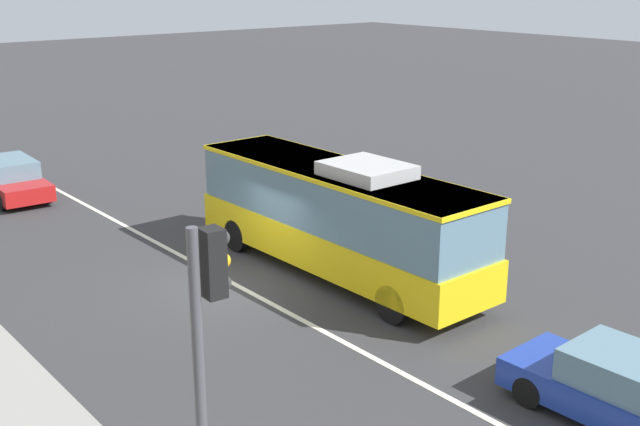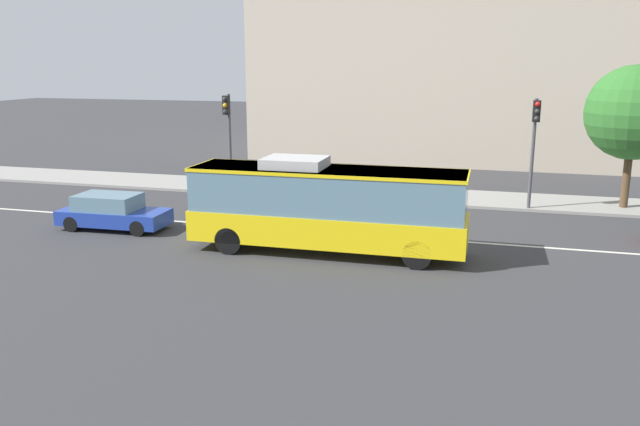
# 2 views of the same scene
# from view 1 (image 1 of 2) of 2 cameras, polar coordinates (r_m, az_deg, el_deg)

# --- Properties ---
(ground_plane) EXTENTS (160.00, 160.00, 0.00)m
(ground_plane) POSITION_cam_1_polar(r_m,az_deg,el_deg) (22.12, -6.21, -5.13)
(ground_plane) COLOR #333335
(lane_centre_line) EXTENTS (76.00, 0.16, 0.01)m
(lane_centre_line) POSITION_cam_1_polar(r_m,az_deg,el_deg) (22.12, -6.21, -5.11)
(lane_centre_line) COLOR silver
(lane_centre_line) RESTS_ON ground_plane
(transit_bus) EXTENTS (10.02, 2.59, 3.46)m
(transit_bus) POSITION_cam_1_polar(r_m,az_deg,el_deg) (22.16, 1.25, -0.01)
(transit_bus) COLOR yellow
(transit_bus) RESTS_ON ground_plane
(sedan_red) EXTENTS (4.58, 2.02, 1.46)m
(sedan_red) POSITION_cam_1_polar(r_m,az_deg,el_deg) (32.30, -21.37, 2.32)
(sedan_red) COLOR #B21919
(sedan_red) RESTS_ON ground_plane
(sedan_blue) EXTENTS (4.56, 1.94, 1.46)m
(sedan_blue) POSITION_cam_1_polar(r_m,az_deg,el_deg) (16.39, 21.21, -11.87)
(sedan_blue) COLOR #1E3899
(sedan_blue) RESTS_ON ground_plane
(traffic_light_far_corner) EXTENTS (0.34, 0.62, 5.20)m
(traffic_light_far_corner) POSITION_cam_1_polar(r_m,az_deg,el_deg) (10.92, -8.12, -9.06)
(traffic_light_far_corner) COLOR #47474C
(traffic_light_far_corner) RESTS_ON ground_plane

